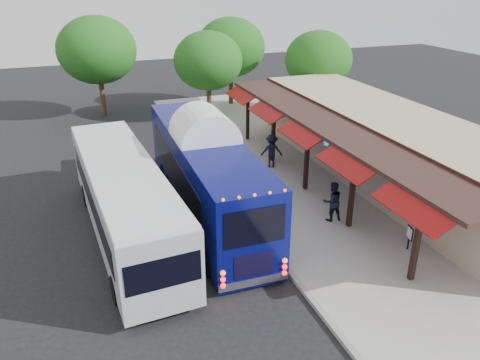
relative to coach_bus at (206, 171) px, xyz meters
name	(u,v)px	position (x,y,z in m)	size (l,w,h in m)	color
ground	(267,246)	(1.45, -3.51, -2.10)	(90.00, 90.00, 0.00)	black
sidewalk	(326,187)	(6.45, 0.49, -2.02)	(10.00, 40.00, 0.15)	#9E9B93
curb	(234,202)	(1.50, 0.49, -2.02)	(0.20, 40.00, 0.16)	gray
station_shelter	(387,146)	(9.83, 0.49, -0.25)	(8.15, 20.00, 3.60)	tan
coach_bus	(206,171)	(0.00, 0.00, 0.00)	(2.80, 12.29, 3.91)	#070C5A
city_bus	(124,197)	(-3.63, -0.75, -0.33)	(3.35, 12.07, 3.21)	#979AA0
ped_a	(256,193)	(2.05, -0.80, -1.06)	(0.65, 0.43, 1.78)	black
ped_b	(332,201)	(4.85, -2.68, -1.05)	(0.87, 0.68, 1.79)	black
ped_c	(245,163)	(2.88, 2.80, -1.07)	(1.03, 0.43, 1.76)	black
ped_d	(272,151)	(4.85, 3.82, -1.02)	(1.21, 0.69, 1.87)	black
sign_board	(410,234)	(6.45, -5.80, -1.28)	(0.15, 0.45, 0.99)	black
tree_left	(208,61)	(4.50, 14.58, 2.13)	(4.96, 4.96, 6.34)	#382314
tree_mid	(231,47)	(7.23, 17.51, 2.53)	(5.43, 5.43, 6.95)	#382314
tree_right	(318,60)	(12.25, 12.43, 2.09)	(4.91, 4.91, 6.28)	#382314
tree_far	(97,50)	(-2.85, 18.01, 2.77)	(5.71, 5.71, 7.31)	#382314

